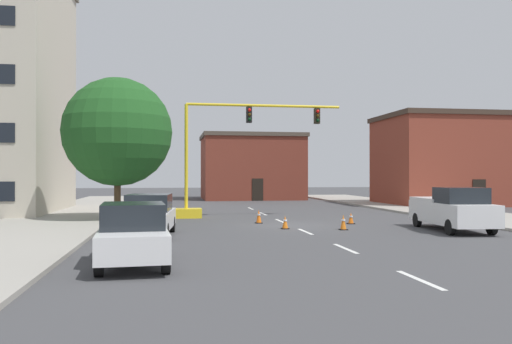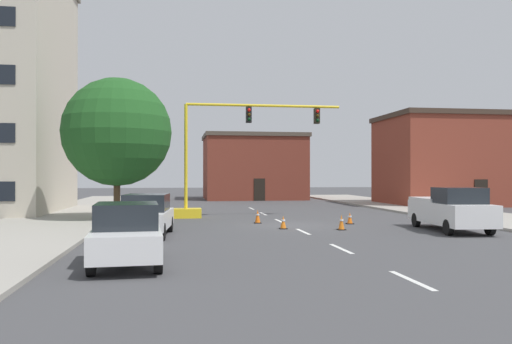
% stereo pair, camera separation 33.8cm
% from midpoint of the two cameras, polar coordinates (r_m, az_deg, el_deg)
% --- Properties ---
extents(ground_plane, '(160.00, 160.00, 0.00)m').
position_cam_midpoint_polar(ground_plane, '(26.73, 3.38, -5.77)').
color(ground_plane, '#424244').
extents(sidewalk_left, '(6.00, 56.00, 0.14)m').
position_cam_midpoint_polar(sidewalk_left, '(34.65, -19.67, -4.39)').
color(sidewalk_left, '#9E998E').
rests_on(sidewalk_left, ground_plane).
extents(sidewalk_right, '(6.00, 56.00, 0.14)m').
position_cam_midpoint_polar(sidewalk_right, '(38.45, 18.58, -3.99)').
color(sidewalk_right, '#9E998E').
rests_on(sidewalk_right, ground_plane).
extents(lane_stripe_seg_0, '(0.16, 2.40, 0.01)m').
position_cam_midpoint_polar(lane_stripe_seg_0, '(13.53, 16.57, -11.10)').
color(lane_stripe_seg_0, silver).
rests_on(lane_stripe_seg_0, ground_plane).
extents(lane_stripe_seg_1, '(0.16, 2.40, 0.01)m').
position_cam_midpoint_polar(lane_stripe_seg_1, '(18.57, 9.12, -8.16)').
color(lane_stripe_seg_1, silver).
rests_on(lane_stripe_seg_1, ground_plane).
extents(lane_stripe_seg_2, '(0.16, 2.40, 0.01)m').
position_cam_midpoint_polar(lane_stripe_seg_2, '(23.82, 4.95, -6.43)').
color(lane_stripe_seg_2, silver).
rests_on(lane_stripe_seg_2, ground_plane).
extents(lane_stripe_seg_3, '(0.16, 2.40, 0.01)m').
position_cam_midpoint_polar(lane_stripe_seg_3, '(29.16, 2.31, -5.31)').
color(lane_stripe_seg_3, silver).
rests_on(lane_stripe_seg_3, ground_plane).
extents(lane_stripe_seg_4, '(0.16, 2.40, 0.01)m').
position_cam_midpoint_polar(lane_stripe_seg_4, '(34.55, 0.49, -4.53)').
color(lane_stripe_seg_4, silver).
rests_on(lane_stripe_seg_4, ground_plane).
extents(lane_stripe_seg_5, '(0.16, 2.40, 0.01)m').
position_cam_midpoint_polar(lane_stripe_seg_5, '(39.97, -0.83, -3.96)').
color(lane_stripe_seg_5, silver).
rests_on(lane_stripe_seg_5, ground_plane).
extents(building_brick_center, '(10.51, 8.73, 6.80)m').
position_cam_midpoint_polar(building_brick_center, '(55.94, -0.70, 0.57)').
color(building_brick_center, brown).
rests_on(building_brick_center, ground_plane).
extents(building_row_right, '(11.84, 8.41, 7.65)m').
position_cam_midpoint_polar(building_row_right, '(47.90, 20.19, 1.24)').
color(building_row_right, brown).
rests_on(building_row_right, ground_plane).
extents(traffic_signal_gantry, '(10.31, 1.20, 6.83)m').
position_cam_midpoint_polar(traffic_signal_gantry, '(31.57, -5.33, -0.72)').
color(traffic_signal_gantry, yellow).
rests_on(traffic_signal_gantry, ground_plane).
extents(tree_left_near, '(5.95, 5.95, 7.88)m').
position_cam_midpoint_polar(tree_left_near, '(30.05, -15.05, 4.19)').
color(tree_left_near, '#4C3823').
rests_on(tree_left_near, ground_plane).
extents(pickup_truck_white, '(2.45, 5.55, 1.99)m').
position_cam_midpoint_polar(pickup_truck_white, '(25.58, 20.10, -3.81)').
color(pickup_truck_white, white).
rests_on(pickup_truck_white, ground_plane).
extents(sedan_white_near_left, '(2.23, 4.64, 1.74)m').
position_cam_midpoint_polar(sedan_white_near_left, '(22.39, -11.90, -4.54)').
color(sedan_white_near_left, white).
rests_on(sedan_white_near_left, ground_plane).
extents(sedan_white_mid_left, '(2.14, 4.61, 1.74)m').
position_cam_midpoint_polar(sedan_white_mid_left, '(15.39, -13.75, -6.47)').
color(sedan_white_mid_left, white).
rests_on(sedan_white_mid_left, ground_plane).
extents(traffic_cone_roadside_a, '(0.36, 0.36, 0.61)m').
position_cam_midpoint_polar(traffic_cone_roadside_a, '(27.82, 9.88, -4.94)').
color(traffic_cone_roadside_a, black).
rests_on(traffic_cone_roadside_a, ground_plane).
extents(traffic_cone_roadside_b, '(0.36, 0.36, 0.63)m').
position_cam_midpoint_polar(traffic_cone_roadside_b, '(24.92, 2.78, -5.46)').
color(traffic_cone_roadside_b, black).
rests_on(traffic_cone_roadside_b, ground_plane).
extents(traffic_cone_roadside_c, '(0.36, 0.36, 0.71)m').
position_cam_midpoint_polar(traffic_cone_roadside_c, '(24.74, 9.03, -5.40)').
color(traffic_cone_roadside_c, black).
rests_on(traffic_cone_roadside_c, ground_plane).
extents(traffic_cone_roadside_d, '(0.36, 0.36, 0.72)m').
position_cam_midpoint_polar(traffic_cone_roadside_d, '(27.78, -0.05, -4.84)').
color(traffic_cone_roadside_d, black).
rests_on(traffic_cone_roadside_d, ground_plane).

